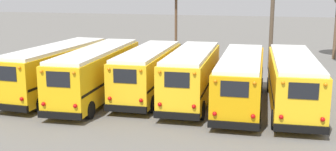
{
  "coord_description": "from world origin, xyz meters",
  "views": [
    {
      "loc": [
        6.43,
        -24.61,
        7.09
      ],
      "look_at": [
        0.0,
        0.22,
        1.64
      ],
      "focal_mm": 45.0,
      "sensor_mm": 36.0,
      "label": 1
    }
  ],
  "objects_px": {
    "school_bus_1": "(97,72)",
    "utility_pole": "(272,23)",
    "school_bus_2": "(148,71)",
    "school_bus_5": "(293,81)",
    "school_bus_3": "(192,75)",
    "school_bus_4": "(241,79)",
    "school_bus_0": "(57,69)"
  },
  "relations": [
    {
      "from": "school_bus_2",
      "to": "school_bus_4",
      "type": "bearing_deg",
      "value": -6.94
    },
    {
      "from": "school_bus_2",
      "to": "school_bus_4",
      "type": "relative_size",
      "value": 0.9
    },
    {
      "from": "school_bus_0",
      "to": "school_bus_4",
      "type": "height_order",
      "value": "school_bus_0"
    },
    {
      "from": "school_bus_4",
      "to": "school_bus_5",
      "type": "relative_size",
      "value": 1.0
    },
    {
      "from": "school_bus_3",
      "to": "utility_pole",
      "type": "bearing_deg",
      "value": 70.13
    },
    {
      "from": "school_bus_3",
      "to": "school_bus_4",
      "type": "bearing_deg",
      "value": -2.05
    },
    {
      "from": "school_bus_5",
      "to": "school_bus_4",
      "type": "bearing_deg",
      "value": -176.37
    },
    {
      "from": "school_bus_0",
      "to": "school_bus_3",
      "type": "bearing_deg",
      "value": 2.15
    },
    {
      "from": "school_bus_0",
      "to": "utility_pole",
      "type": "bearing_deg",
      "value": 43.37
    },
    {
      "from": "school_bus_4",
      "to": "utility_pole",
      "type": "bearing_deg",
      "value": 83.25
    },
    {
      "from": "school_bus_2",
      "to": "school_bus_3",
      "type": "bearing_deg",
      "value": -11.73
    },
    {
      "from": "school_bus_3",
      "to": "school_bus_4",
      "type": "height_order",
      "value": "school_bus_3"
    },
    {
      "from": "school_bus_1",
      "to": "school_bus_4",
      "type": "relative_size",
      "value": 1.03
    },
    {
      "from": "school_bus_0",
      "to": "school_bus_1",
      "type": "relative_size",
      "value": 0.96
    },
    {
      "from": "school_bus_1",
      "to": "utility_pole",
      "type": "distance_m",
      "value": 16.87
    },
    {
      "from": "school_bus_0",
      "to": "school_bus_3",
      "type": "xyz_separation_m",
      "value": [
        8.99,
        0.34,
        -0.01
      ]
    },
    {
      "from": "school_bus_4",
      "to": "utility_pole",
      "type": "xyz_separation_m",
      "value": [
        1.48,
        12.49,
        2.31
      ]
    },
    {
      "from": "school_bus_4",
      "to": "school_bus_5",
      "type": "distance_m",
      "value": 3.0
    },
    {
      "from": "school_bus_0",
      "to": "school_bus_5",
      "type": "bearing_deg",
      "value": 1.61
    },
    {
      "from": "school_bus_4",
      "to": "utility_pole",
      "type": "height_order",
      "value": "utility_pole"
    },
    {
      "from": "school_bus_3",
      "to": "school_bus_0",
      "type": "bearing_deg",
      "value": -177.85
    },
    {
      "from": "school_bus_3",
      "to": "school_bus_4",
      "type": "distance_m",
      "value": 3.0
    },
    {
      "from": "school_bus_1",
      "to": "school_bus_0",
      "type": "bearing_deg",
      "value": 173.92
    },
    {
      "from": "school_bus_1",
      "to": "school_bus_3",
      "type": "xyz_separation_m",
      "value": [
        5.99,
        0.66,
        0.0
      ]
    },
    {
      "from": "school_bus_2",
      "to": "school_bus_5",
      "type": "xyz_separation_m",
      "value": [
        8.99,
        -0.54,
        0.01
      ]
    },
    {
      "from": "school_bus_2",
      "to": "school_bus_3",
      "type": "height_order",
      "value": "school_bus_3"
    },
    {
      "from": "school_bus_0",
      "to": "school_bus_2",
      "type": "xyz_separation_m",
      "value": [
        5.99,
        0.96,
        -0.07
      ]
    },
    {
      "from": "school_bus_0",
      "to": "school_bus_1",
      "type": "height_order",
      "value": "school_bus_0"
    },
    {
      "from": "school_bus_4",
      "to": "school_bus_2",
      "type": "bearing_deg",
      "value": 173.06
    },
    {
      "from": "school_bus_2",
      "to": "utility_pole",
      "type": "bearing_deg",
      "value": 57.57
    },
    {
      "from": "school_bus_0",
      "to": "school_bus_4",
      "type": "bearing_deg",
      "value": 1.1
    },
    {
      "from": "school_bus_2",
      "to": "school_bus_5",
      "type": "distance_m",
      "value": 9.01
    }
  ]
}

